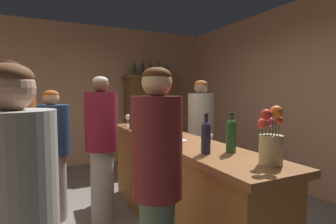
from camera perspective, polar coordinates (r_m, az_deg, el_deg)
wall_back at (r=5.53m, az=-15.82°, el=3.57°), size 4.99×0.12×2.82m
wall_right at (r=4.10m, az=31.56°, el=2.93°), size 0.12×6.46×2.82m
bar_counter at (r=2.79m, az=1.19°, el=-15.69°), size 0.54×2.78×1.00m
display_cabinet at (r=5.55m, az=-3.77°, el=-1.11°), size 1.15×0.47×1.82m
wine_bottle_malbec at (r=1.96m, az=8.39°, el=-5.20°), size 0.07×0.07×0.30m
wine_bottle_merlot at (r=3.47m, az=-4.37°, el=-0.79°), size 0.08×0.08×0.33m
wine_bottle_rose at (r=2.04m, az=13.80°, el=-4.75°), size 0.08×0.08×0.31m
wine_bottle_riesling at (r=3.31m, az=-7.87°, el=-1.05°), size 0.08×0.08×0.33m
wine_glass_front at (r=2.62m, az=-3.01°, el=-3.28°), size 0.08×0.08×0.16m
wine_glass_mid at (r=3.60m, az=-8.88°, el=-1.18°), size 0.07×0.07×0.16m
wine_glass_rear at (r=3.10m, az=-2.05°, el=-2.15°), size 0.07×0.07×0.15m
wine_glass_spare at (r=2.16m, az=8.84°, el=-5.52°), size 0.08×0.08×0.13m
flower_arrangement at (r=1.77m, az=21.79°, el=-5.86°), size 0.17×0.15×0.38m
cheese_plate at (r=2.45m, az=2.31°, el=-6.37°), size 0.17×0.17×0.01m
display_bottle_left at (r=5.42m, az=-7.46°, el=9.33°), size 0.07×0.07×0.28m
display_bottle_midleft at (r=5.48m, az=-5.58°, el=9.40°), size 0.06×0.06×0.31m
display_bottle_center at (r=5.54m, az=-3.92°, el=9.23°), size 0.07×0.07×0.30m
display_bottle_midright at (r=5.61m, az=-2.23°, el=9.34°), size 0.07×0.07×0.33m
display_bottle_right at (r=5.69m, az=-0.33°, el=9.15°), size 0.08×0.08×0.28m
patron_in_grey at (r=3.23m, az=-24.15°, el=-7.80°), size 0.39×0.39×1.49m
patron_redhead at (r=2.38m, az=-31.21°, el=-9.03°), size 0.36×0.36×1.71m
patron_near_entrance at (r=2.98m, az=-14.48°, el=-6.74°), size 0.36×0.36×1.64m
patron_in_navy at (r=1.61m, az=-2.41°, el=-16.32°), size 0.30×0.30×1.61m
bartender at (r=3.69m, az=7.22°, el=-4.55°), size 0.36×0.36×1.63m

